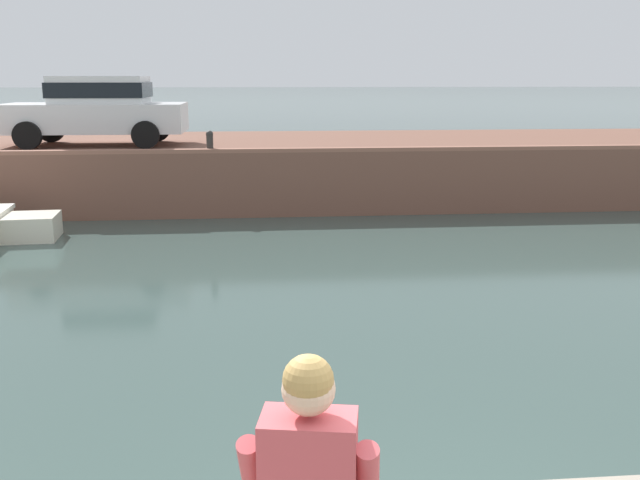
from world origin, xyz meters
name	(u,v)px	position (x,y,z in m)	size (l,w,h in m)	color
ground_plane	(328,302)	(0.00, 5.83, 0.00)	(400.00, 400.00, 0.00)	#384C47
far_quay_wall	(291,167)	(0.00, 14.67, 0.68)	(60.00, 6.00, 1.36)	brown
far_wall_coping	(299,150)	(0.00, 11.79, 1.40)	(60.00, 0.24, 0.08)	#925F4C
car_left_inner_white	(97,108)	(-4.43, 13.69, 2.20)	(4.03, 2.01, 1.54)	white
mooring_bollard_mid	(210,141)	(-1.83, 11.92, 1.60)	(0.15, 0.15, 0.45)	#2D2B28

